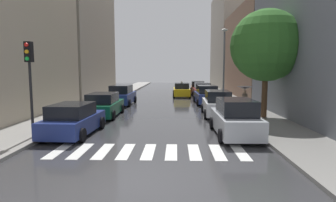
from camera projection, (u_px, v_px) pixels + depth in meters
name	position (u px, v px, depth m)	size (l,w,h in m)	color
ground_plane	(167.00, 98.00, 31.95)	(28.00, 72.00, 0.04)	#343437
sidewalk_left	(109.00, 97.00, 32.12)	(3.00, 72.00, 0.15)	gray
sidewalk_right	(224.00, 98.00, 31.75)	(3.00, 72.00, 0.15)	gray
crosswalk_stripes	(149.00, 152.00, 11.19)	(7.65, 2.20, 0.01)	silver
building_left_mid	(76.00, 27.00, 34.20)	(6.00, 15.41, 16.57)	#9E9384
building_right_mid	(261.00, 53.00, 33.28)	(6.00, 15.48, 10.15)	#8C6B56
building_right_far	(233.00, 41.00, 49.27)	(6.00, 15.83, 16.31)	#9E9384
parked_car_left_nearest	(73.00, 120.00, 14.00)	(2.26, 4.42, 1.57)	navy
parked_car_left_second	(104.00, 105.00, 19.50)	(2.18, 4.75, 1.62)	#0C4C2D
parked_car_left_third	(122.00, 95.00, 25.99)	(2.20, 4.80, 1.80)	navy
parked_car_right_nearest	(235.00, 119.00, 13.82)	(2.06, 4.56, 1.81)	#B2B7BF
parked_car_right_second	(217.00, 104.00, 19.81)	(2.10, 4.41, 1.76)	silver
parked_car_right_third	(206.00, 95.00, 26.54)	(2.23, 4.69, 1.75)	navy
parked_car_right_fourth	(202.00, 91.00, 31.94)	(2.06, 4.52, 1.71)	maroon
parked_car_right_fifth	(198.00, 88.00, 37.66)	(2.23, 4.58, 1.66)	brown
taxi_midroad	(182.00, 90.00, 33.60)	(2.12, 4.66, 1.81)	yellow
pedestrian_near_tree	(245.00, 93.00, 19.70)	(1.12, 1.12, 1.89)	gray
street_tree_right	(266.00, 46.00, 17.94)	(4.54, 4.54, 6.85)	#513823
traffic_light_left_corner	(29.00, 68.00, 12.60)	(0.30, 0.42, 4.30)	black
lamp_post_right	(224.00, 60.00, 26.48)	(0.60, 0.28, 6.80)	#595B60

